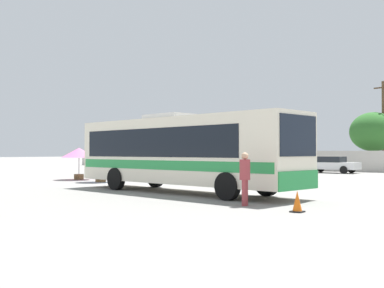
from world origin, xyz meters
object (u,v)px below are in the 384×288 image
coach_bus_cream_green (180,150)px  roadside_tree_midleft (373,132)px  vendor_umbrella_near_gate_pink (79,153)px  parked_car_second_maroon (261,163)px  roadside_tree_left (294,133)px  parked_car_leftmost_red (204,162)px  traffic_cone_on_apron (297,202)px  parked_car_third_white (331,164)px  attendant_by_bus_door (245,176)px  utility_pole_near (383,124)px  vendor_umbrella_secondary_blue (101,150)px

coach_bus_cream_green → roadside_tree_midleft: bearing=91.1°
vendor_umbrella_near_gate_pink → roadside_tree_midleft: (10.77, 26.56, 2.03)m
parked_car_second_maroon → roadside_tree_left: size_ratio=0.78×
parked_car_leftmost_red → roadside_tree_midleft: 16.86m
parked_car_leftmost_red → roadside_tree_left: 11.45m
parked_car_leftmost_red → traffic_cone_on_apron: size_ratio=6.47×
coach_bus_cream_green → parked_car_third_white: size_ratio=2.65×
attendant_by_bus_door → parked_car_second_maroon: attendant_by_bus_door is taller
parked_car_third_white → coach_bus_cream_green: bearing=-84.9°
attendant_by_bus_door → roadside_tree_left: (-15.08, 35.58, 2.99)m
utility_pole_near → traffic_cone_on_apron: (6.89, -33.97, -4.18)m
parked_car_leftmost_red → vendor_umbrella_near_gate_pink: bearing=-77.5°
attendant_by_bus_door → parked_car_leftmost_red: size_ratio=0.43×
roadside_tree_left → roadside_tree_midleft: bearing=-15.8°
vendor_umbrella_secondary_blue → roadside_tree_midleft: size_ratio=0.39×
vendor_umbrella_near_gate_pink → parked_car_second_maroon: size_ratio=0.50×
coach_bus_cream_green → parked_car_second_maroon: bearing=110.9°
parked_car_leftmost_red → utility_pole_near: bearing=24.6°
vendor_umbrella_near_gate_pink → parked_car_leftmost_red: bearing=102.5°
parked_car_second_maroon → roadside_tree_midleft: 11.18m
attendant_by_bus_door → roadside_tree_midleft: roadside_tree_midleft is taller
parked_car_leftmost_red → utility_pole_near: size_ratio=0.48×
attendant_by_bus_door → vendor_umbrella_secondary_blue: (-13.29, 5.50, 0.89)m
vendor_umbrella_secondary_blue → parked_car_leftmost_red: (-7.43, 20.66, -1.12)m
parked_car_second_maroon → utility_pole_near: bearing=39.0°
parked_car_second_maroon → roadside_tree_midleft: (8.36, 6.81, 2.94)m
parked_car_second_maroon → roadside_tree_left: roadside_tree_left is taller
parked_car_leftmost_red → roadside_tree_left: (5.65, 9.42, 3.22)m
parked_car_leftmost_red → traffic_cone_on_apron: 35.11m
roadside_tree_left → utility_pole_near: bearing=-11.6°
utility_pole_near → parked_car_third_white: bearing=-106.9°
roadside_tree_left → attendant_by_bus_door: bearing=-67.0°
parked_car_leftmost_red → utility_pole_near: (15.94, 7.30, 3.72)m
parked_car_second_maroon → parked_car_third_white: bearing=-0.8°
vendor_umbrella_secondary_blue → parked_car_third_white: 21.44m
coach_bus_cream_green → parked_car_third_white: bearing=95.1°
roadside_tree_left → traffic_cone_on_apron: bearing=-64.5°
coach_bus_cream_green → roadside_tree_left: size_ratio=2.07×
parked_car_second_maroon → traffic_cone_on_apron: 31.04m
vendor_umbrella_near_gate_pink → roadside_tree_left: bearing=87.6°
vendor_umbrella_near_gate_pink → coach_bus_cream_green: bearing=-17.3°
parked_car_third_white → utility_pole_near: (2.28, 7.48, 3.73)m
attendant_by_bus_door → traffic_cone_on_apron: bearing=-13.7°
parked_car_leftmost_red → coach_bus_cream_green: bearing=-56.1°
parked_car_third_white → roadside_tree_left: 12.92m
parked_car_third_white → traffic_cone_on_apron: bearing=-70.9°
coach_bus_cream_green → parked_car_leftmost_red: coach_bus_cream_green is taller
vendor_umbrella_near_gate_pink → utility_pole_near: utility_pole_near is taller
attendant_by_bus_door → roadside_tree_left: 38.76m
vendor_umbrella_secondary_blue → roadside_tree_left: bearing=93.4°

